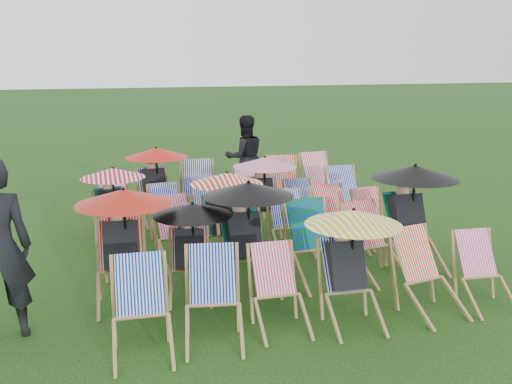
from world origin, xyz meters
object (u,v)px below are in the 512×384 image
object	(u,v)px
deckchair_29	(323,182)
person_rear	(245,157)
deckchair_5	(486,272)
deckchair_0	(141,311)

from	to	relation	value
deckchair_29	person_rear	distance (m)	1.74
deckchair_5	person_rear	xyz separation A→B (m)	(-1.28, 5.91, 0.45)
deckchair_0	deckchair_5	world-z (taller)	deckchair_0
deckchair_29	deckchair_5	bearing A→B (deg)	-95.27
person_rear	deckchair_5	bearing A→B (deg)	100.50
deckchair_5	deckchair_29	bearing A→B (deg)	95.50
deckchair_0	person_rear	distance (m)	6.50
deckchair_29	person_rear	size ratio (longest dim) A/B	0.60
deckchair_0	deckchair_5	size ratio (longest dim) A/B	1.09
person_rear	deckchair_0	bearing A→B (deg)	63.84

